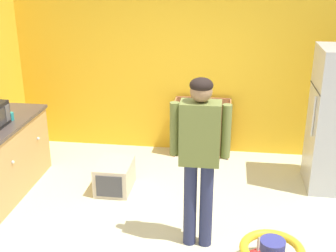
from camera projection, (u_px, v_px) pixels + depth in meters
ground_plane at (172, 236)px, 4.68m from camera, size 12.00×12.00×0.00m
back_wall at (193, 62)px, 6.36m from camera, size 5.20×0.06×2.70m
bookshelf at (198, 130)px, 6.53m from camera, size 0.80×0.28×0.85m
standing_person at (200, 149)px, 4.20m from camera, size 0.57×0.22×1.74m
pet_carrier at (115, 176)px, 5.57m from camera, size 0.42×0.55×0.36m
blue_cup at (1, 110)px, 5.60m from camera, size 0.08×0.08×0.09m
teal_cup at (10, 116)px, 5.38m from camera, size 0.08×0.08×0.09m
red_cup at (3, 113)px, 5.48m from camera, size 0.08×0.08×0.09m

